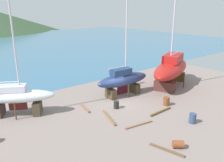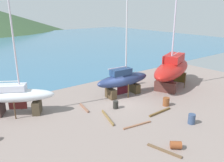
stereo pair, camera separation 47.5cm
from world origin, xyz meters
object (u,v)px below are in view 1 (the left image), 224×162
at_px(sailboat_far_slipway, 123,80).
at_px(barrel_tipped_center, 116,105).
at_px(barrel_rust_mid, 193,118).
at_px(sailboat_large_starboard, 17,97).
at_px(barrel_tipped_left, 166,101).
at_px(barrel_tipped_right, 178,144).
at_px(sailboat_mid_port, 171,68).
at_px(worker, 134,78).

height_order(sailboat_far_slipway, barrel_tipped_center, sailboat_far_slipway).
distance_m(barrel_tipped_center, barrel_rust_mid, 7.38).
bearing_deg(barrel_rust_mid, sailboat_large_starboard, 135.15).
height_order(sailboat_far_slipway, barrel_rust_mid, sailboat_far_slipway).
bearing_deg(sailboat_large_starboard, barrel_tipped_left, 1.26).
bearing_deg(barrel_tipped_right, barrel_tipped_left, 44.72).
bearing_deg(barrel_tipped_right, sailboat_mid_port, 39.91).
bearing_deg(barrel_tipped_center, sailboat_mid_port, 6.31).
distance_m(barrel_rust_mid, barrel_tipped_left, 4.17).
relative_size(barrel_rust_mid, barrel_tipped_right, 1.14).
bearing_deg(sailboat_far_slipway, sailboat_mid_port, -6.02).
bearing_deg(sailboat_large_starboard, sailboat_far_slipway, 19.65).
xyz_separation_m(sailboat_far_slipway, barrel_rust_mid, (0.23, -9.04, -1.43)).
height_order(sailboat_mid_port, barrel_tipped_center, sailboat_mid_port).
bearing_deg(sailboat_mid_port, barrel_tipped_right, 17.23).
relative_size(barrel_tipped_center, barrel_tipped_right, 1.00).
relative_size(sailboat_mid_port, barrel_tipped_center, 20.33).
xyz_separation_m(barrel_rust_mid, barrel_tipped_left, (1.35, 3.95, -0.01)).
bearing_deg(barrel_tipped_right, worker, 58.18).
distance_m(worker, barrel_tipped_left, 7.58).
bearing_deg(barrel_tipped_left, barrel_tipped_center, 149.61).
xyz_separation_m(sailboat_mid_port, barrel_tipped_left, (-5.57, -3.81, -1.91)).
relative_size(sailboat_far_slipway, worker, 7.12).
xyz_separation_m(sailboat_large_starboard, barrel_tipped_left, (12.78, -7.42, -1.40)).
distance_m(sailboat_far_slipway, barrel_tipped_left, 5.52).
bearing_deg(worker, barrel_tipped_center, -7.99).
bearing_deg(sailboat_far_slipway, barrel_tipped_left, -68.66).
bearing_deg(barrel_tipped_left, barrel_tipped_right, -135.28).
height_order(sailboat_mid_port, barrel_tipped_right, sailboat_mid_port).
bearing_deg(sailboat_far_slipway, worker, 32.46).
distance_m(sailboat_large_starboard, sailboat_mid_port, 18.71).
bearing_deg(barrel_tipped_center, sailboat_far_slipway, 38.64).
bearing_deg(barrel_rust_mid, barrel_tipped_left, 71.19).
relative_size(worker, barrel_tipped_right, 2.19).
relative_size(worker, barrel_tipped_left, 1.95).
bearing_deg(barrel_rust_mid, barrel_tipped_right, -159.88).
bearing_deg(barrel_tipped_right, barrel_tipped_center, 83.29).
relative_size(sailboat_mid_port, barrel_tipped_left, 18.06).
xyz_separation_m(sailboat_large_starboard, barrel_tipped_right, (7.23, -12.91, -1.56)).
bearing_deg(barrel_tipped_right, sailboat_far_slipway, 69.45).
height_order(sailboat_large_starboard, barrel_rust_mid, sailboat_large_starboard).
xyz_separation_m(sailboat_far_slipway, sailboat_mid_port, (7.15, -1.28, 0.47)).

